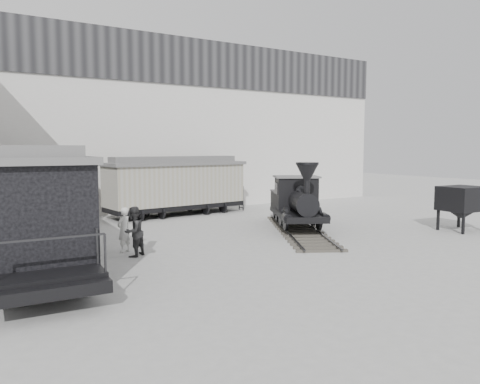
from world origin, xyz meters
TOP-DOWN VIEW (x-y plane):
  - ground at (0.00, 0.00)m, footprint 90.00×90.00m
  - north_wall at (0.00, 14.98)m, footprint 34.00×2.51m
  - locomotive at (2.39, 4.09)m, footprint 6.10×9.15m
  - boxcar at (-0.68, 11.76)m, footprint 8.79×3.54m
  - passenger_coach at (-9.81, 4.72)m, footprint 3.58×14.14m
  - visitor_a at (-6.46, 3.54)m, footprint 0.76×0.68m
  - visitor_b at (-6.38, 2.65)m, footprint 1.14×1.08m
  - coal_hopper at (8.96, -0.33)m, footprint 2.01×1.66m

SIDE VIEW (x-z plane):
  - ground at x=0.00m, z-range 0.00..0.00m
  - visitor_a at x=-6.46m, z-range 0.00..1.74m
  - visitor_b at x=-6.38m, z-range 0.00..1.86m
  - locomotive at x=2.39m, z-range -0.43..2.85m
  - coal_hopper at x=8.96m, z-range 0.33..2.48m
  - boxcar at x=-0.68m, z-range 0.08..3.59m
  - passenger_coach at x=-9.81m, z-range 0.20..3.95m
  - north_wall at x=0.00m, z-range 0.05..11.05m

